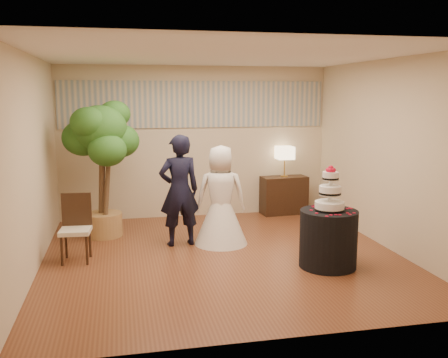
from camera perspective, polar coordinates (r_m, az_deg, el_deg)
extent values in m
cube|color=brown|center=(7.21, -0.12, -8.81)|extent=(5.00, 5.00, 0.00)
cube|color=white|center=(6.85, -0.13, 13.98)|extent=(5.00, 5.00, 0.00)
cube|color=beige|center=(9.34, -3.27, 4.22)|extent=(5.00, 0.06, 2.80)
cube|color=beige|center=(4.50, 6.37, -1.72)|extent=(5.00, 0.06, 2.80)
cube|color=beige|center=(6.84, -21.10, 1.59)|extent=(0.06, 5.00, 2.80)
cube|color=beige|center=(7.79, 18.20, 2.67)|extent=(0.06, 5.00, 2.80)
cube|color=#A0A195|center=(9.28, -3.29, 8.51)|extent=(4.90, 0.02, 0.85)
imported|color=black|center=(7.56, -5.13, -1.32)|extent=(0.67, 0.48, 1.70)
imported|color=white|center=(7.61, -0.36, -1.85)|extent=(0.95, 0.95, 1.53)
cylinder|color=black|center=(6.83, 11.83, -6.69)|extent=(0.78, 0.78, 0.77)
cube|color=black|center=(9.69, 6.86, -1.84)|extent=(0.90, 0.45, 0.73)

